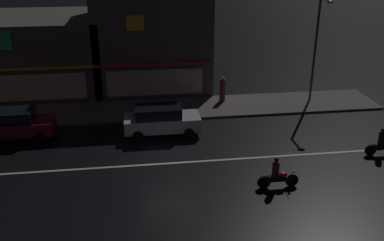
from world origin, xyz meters
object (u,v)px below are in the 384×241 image
parked_car_trailing (13,124)px  traffic_cone (159,120)px  pedestrian_on_sidewalk (222,90)px  motorcycle_opposite_lane (382,144)px  parked_car_near_kerb (161,120)px  streetlamp_mid (317,42)px  motorcycle_following (277,175)px

parked_car_trailing → traffic_cone: 8.22m
traffic_cone → parked_car_trailing: bearing=-173.7°
pedestrian_on_sidewalk → motorcycle_opposite_lane: 11.00m
parked_car_near_kerb → traffic_cone: size_ratio=7.82×
traffic_cone → parked_car_near_kerb: bearing=-87.3°
parked_car_trailing → motorcycle_opposite_lane: size_ratio=2.26×
streetlamp_mid → motorcycle_following: bearing=-119.5°
pedestrian_on_sidewalk → motorcycle_following: bearing=-159.3°
streetlamp_mid → parked_car_near_kerb: 11.63m
motorcycle_opposite_lane → motorcycle_following: bearing=18.5°
parked_car_trailing → parked_car_near_kerb: bearing=176.6°
parked_car_near_kerb → traffic_cone: parked_car_near_kerb is taller
streetlamp_mid → parked_car_trailing: bearing=-170.4°
streetlamp_mid → traffic_cone: (-10.57, -2.27, -3.97)m
motorcycle_opposite_lane → traffic_cone: 12.51m
motorcycle_opposite_lane → traffic_cone: (-11.18, 5.61, -0.36)m
parked_car_trailing → motorcycle_following: bearing=151.3°
motorcycle_following → parked_car_trailing: bearing=-29.8°
streetlamp_mid → traffic_cone: 11.52m
parked_car_near_kerb → parked_car_trailing: bearing=-3.4°
motorcycle_following → parked_car_near_kerb: bearing=-55.5°
traffic_cone → motorcycle_following: bearing=-59.0°
parked_car_near_kerb → parked_car_trailing: 8.23m
parked_car_near_kerb → parked_car_trailing: size_ratio=1.00×
parked_car_near_kerb → motorcycle_opposite_lane: 11.89m
parked_car_trailing → motorcycle_opposite_lane: (19.32, -4.72, -0.24)m
parked_car_near_kerb → traffic_cone: 1.51m
streetlamp_mid → motorcycle_following: size_ratio=3.65×
parked_car_trailing → motorcycle_opposite_lane: bearing=166.3°
parked_car_trailing → motorcycle_opposite_lane: 19.89m
pedestrian_on_sidewalk → parked_car_trailing: (-12.71, -4.07, -0.06)m
parked_car_trailing → motorcycle_opposite_lane: parked_car_trailing is taller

